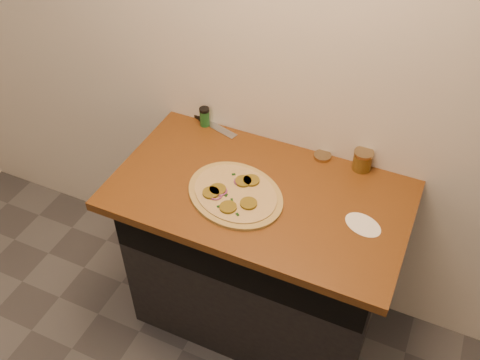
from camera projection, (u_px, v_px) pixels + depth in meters
The scene contains 8 objects.
cabinet at pixel (260, 259), 2.49m from camera, with size 1.10×0.60×0.86m, color black.
countertop at pixel (260, 194), 2.17m from camera, with size 1.20×0.70×0.04m, color brown.
pizza at pixel (235, 194), 2.13m from camera, with size 0.54×0.54×0.03m.
chefs_knife at pixel (206, 121), 2.49m from camera, with size 0.30×0.12×0.02m.
mason_jar_lid at pixel (323, 156), 2.30m from camera, with size 0.08×0.08×0.02m, color #967D57.
salsa_jar at pixel (363, 160), 2.22m from camera, with size 0.08×0.08×0.09m.
spice_shaker at pixel (205, 117), 2.44m from camera, with size 0.05×0.05×0.09m.
flour_spill at pixel (363, 225), 2.01m from camera, with size 0.15×0.15×0.00m, color white.
Camera 1 is at (0.57, -0.03, 2.39)m, focal length 40.00 mm.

